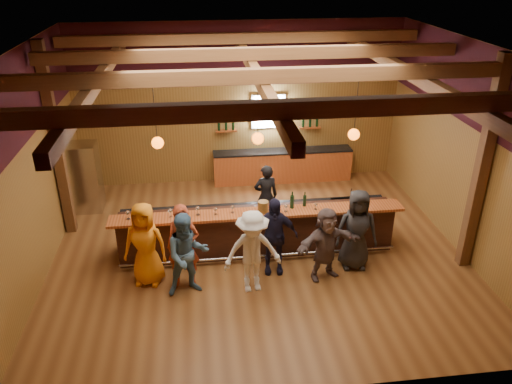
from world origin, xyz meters
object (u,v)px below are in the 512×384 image
Objects in this scene: customer_orange at (145,244)px; customer_denim at (187,255)px; customer_redvest at (183,247)px; ice_bucket at (263,207)px; customer_brown at (326,244)px; bottle_a at (292,202)px; customer_dark at (356,230)px; stainless_fridge at (86,177)px; customer_white at (252,252)px; back_bar_cabinet at (282,166)px; bartender at (266,196)px; bar_counter at (258,228)px; customer_navy at (273,236)px.

customer_orange is 1.02× the size of customer_denim.
ice_bucket is at bearing 34.52° from customer_redvest.
bottle_a is (-0.51, 1.03, 0.47)m from customer_brown.
customer_dark is at bearing 11.88° from customer_redvest.
customer_orange is at bearing -165.21° from ice_bucket.
stainless_fridge is 6.51m from customer_brown.
back_bar_cabinet is at bearing 68.16° from customer_white.
stainless_fridge is 1.01× the size of customer_orange.
back_bar_cabinet is 2.25× the size of customer_orange.
customer_denim is 2.59m from bottle_a.
customer_dark is 2.55m from bartender.
customer_orange is 1.12× the size of customer_brown.
customer_white is 0.98× the size of customer_dark.
customer_denim is at bearing -166.57° from customer_dark.
ice_bucket is at bearing -77.29° from bar_counter.
stainless_fridge is at bearing 128.47° from customer_white.
customer_brown reaches higher than bar_counter.
bartender is at bearing 56.60° from customer_redvest.
bartender reaches higher than bar_counter.
customer_orange reaches higher than bottle_a.
stainless_fridge is 1.14× the size of customer_brown.
customer_redvest is (-2.80, -4.73, 0.41)m from back_bar_cabinet.
customer_denim is 0.97× the size of customer_dark.
customer_navy reaches higher than ice_bucket.
bar_counter is 3.94× the size of bartender.
customer_navy is (0.50, 0.58, -0.02)m from customer_white.
customer_white reaches higher than customer_navy.
customer_white is at bearing -13.10° from customer_denim.
customer_orange is at bearing 174.96° from customer_redvest.
customer_denim is (0.83, -0.45, -0.02)m from customer_orange.
customer_orange is 3.61m from customer_brown.
bartender is at bearing 92.44° from customer_navy.
bottle_a is (0.39, -1.24, 0.46)m from bartender.
customer_navy is at bearing 145.15° from customer_brown.
back_bar_cabinet is at bearing 11.93° from stainless_fridge.
customer_dark is at bearing 13.47° from customer_orange.
stainless_fridge is 1.05× the size of customer_navy.
customer_denim is 1.01× the size of customer_navy.
bar_counter is 1.57m from customer_white.
bartender is 1.38m from bottle_a.
customer_brown is (5.35, -3.71, -0.11)m from stainless_fridge.
customer_redvest reaches higher than back_bar_cabinet.
ice_bucket is (-0.13, 0.59, 0.38)m from customer_navy.
back_bar_cabinet is 10.33× the size of bottle_a.
bottle_a is at bearing 99.81° from customer_brown.
customer_orange is 1.11× the size of bartender.
customer_denim is 3.53m from customer_dark.
customer_redvest reaches higher than bottle_a.
customer_white is at bearing -45.91° from stainless_fridge.
stainless_fridge is 5.04m from ice_bucket.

